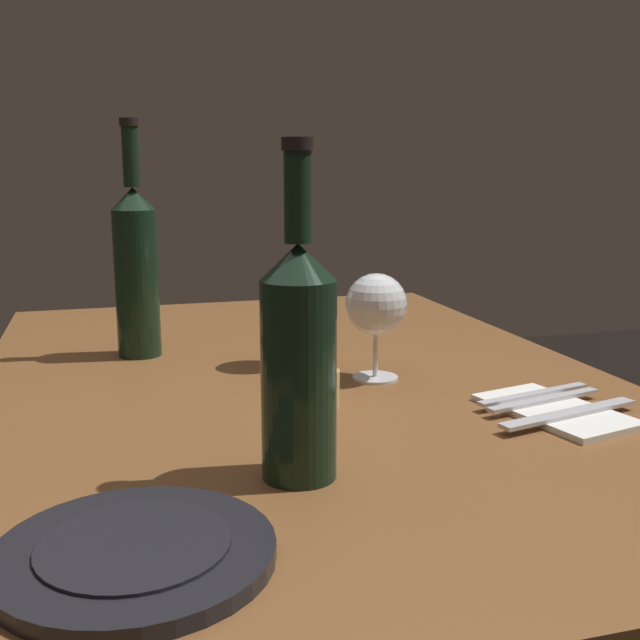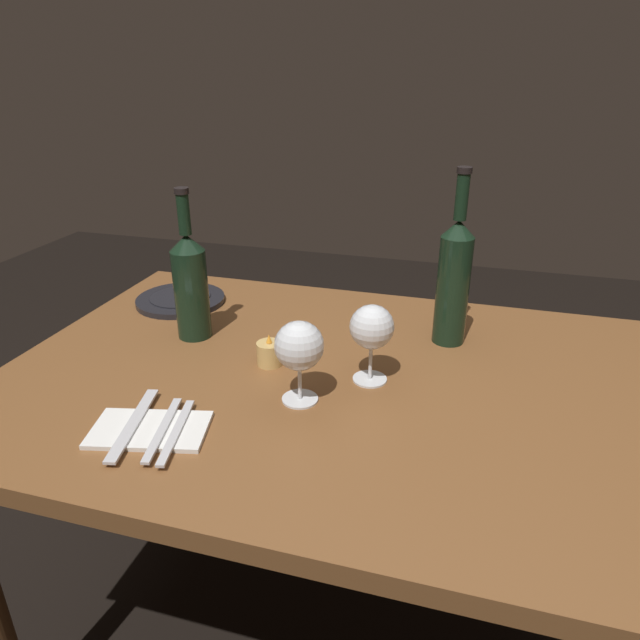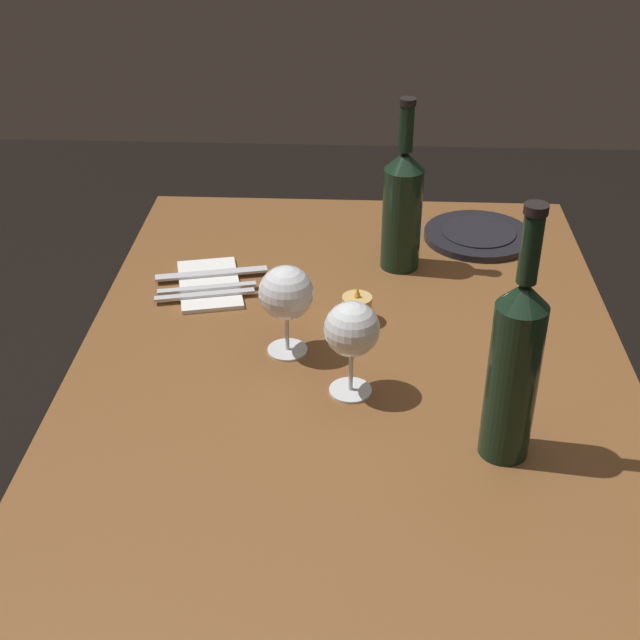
% 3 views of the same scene
% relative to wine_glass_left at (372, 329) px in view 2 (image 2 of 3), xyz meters
% --- Properties ---
extents(ground_plane, '(6.00, 6.00, 0.00)m').
position_rel_wine_glass_left_xyz_m(ground_plane, '(0.07, -0.00, -0.85)').
color(ground_plane, black).
extents(dining_table, '(1.30, 0.90, 0.74)m').
position_rel_wine_glass_left_xyz_m(dining_table, '(0.07, -0.00, -0.20)').
color(dining_table, brown).
rests_on(dining_table, ground).
extents(wine_glass_left, '(0.08, 0.08, 0.15)m').
position_rel_wine_glass_left_xyz_m(wine_glass_left, '(0.00, 0.00, 0.00)').
color(wine_glass_left, white).
rests_on(wine_glass_left, dining_table).
extents(wine_glass_right, '(0.09, 0.09, 0.15)m').
position_rel_wine_glass_left_xyz_m(wine_glass_right, '(0.11, 0.10, -0.00)').
color(wine_glass_right, white).
rests_on(wine_glass_right, dining_table).
extents(wine_bottle, '(0.07, 0.07, 0.37)m').
position_rel_wine_glass_left_xyz_m(wine_bottle, '(-0.13, -0.22, 0.04)').
color(wine_bottle, black).
rests_on(wine_bottle, dining_table).
extents(wine_bottle_second, '(0.07, 0.07, 0.33)m').
position_rel_wine_glass_left_xyz_m(wine_bottle_second, '(0.42, -0.09, 0.02)').
color(wine_bottle_second, black).
rests_on(wine_bottle_second, dining_table).
extents(votive_candle, '(0.05, 0.05, 0.07)m').
position_rel_wine_glass_left_xyz_m(votive_candle, '(0.21, -0.01, -0.09)').
color(votive_candle, '#DBB266').
rests_on(votive_candle, dining_table).
extents(dinner_plate, '(0.22, 0.22, 0.02)m').
position_rel_wine_glass_left_xyz_m(dinner_plate, '(0.54, -0.25, -0.10)').
color(dinner_plate, black).
rests_on(dinner_plate, dining_table).
extents(folded_napkin, '(0.21, 0.15, 0.01)m').
position_rel_wine_glass_left_xyz_m(folded_napkin, '(0.32, 0.27, -0.11)').
color(folded_napkin, white).
rests_on(folded_napkin, dining_table).
extents(fork_inner, '(0.05, 0.18, 0.00)m').
position_rel_wine_glass_left_xyz_m(fork_inner, '(0.29, 0.27, -0.10)').
color(fork_inner, silver).
rests_on(fork_inner, folded_napkin).
extents(fork_outer, '(0.05, 0.18, 0.00)m').
position_rel_wine_glass_left_xyz_m(fork_outer, '(0.27, 0.27, -0.10)').
color(fork_outer, silver).
rests_on(fork_outer, folded_napkin).
extents(table_knife, '(0.07, 0.21, 0.00)m').
position_rel_wine_glass_left_xyz_m(table_knife, '(0.35, 0.27, -0.10)').
color(table_knife, silver).
rests_on(table_knife, folded_napkin).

